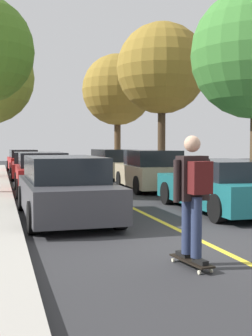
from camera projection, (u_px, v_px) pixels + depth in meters
The scene contains 13 objects.
ground at pixel (210, 245), 7.60m from camera, with size 80.00×80.00×0.00m, color #2D2D30.
center_line at pixel (139, 211), 11.44m from camera, with size 0.12×39.20×0.01m, color gold.
parked_car_left_nearest at pixel (65, 188), 10.30m from camera, with size 1.97×4.58×1.43m.
parked_car_left_near at pixel (42, 173), 15.71m from camera, with size 1.91×4.52×1.42m.
parked_car_left_far at pixel (30, 166), 21.99m from camera, with size 1.91×4.25×1.32m.
parked_car_left_farthest at pixel (23, 161), 27.86m from camera, with size 1.97×4.49×1.36m.
parked_car_right_nearest at pixel (221, 186), 11.38m from camera, with size 1.96×4.56×1.32m.
parked_car_right_near at pixel (151, 171), 16.60m from camera, with size 2.02×4.12×1.49m.
parked_car_right_far at pixel (113, 164), 22.21m from camera, with size 1.95×4.55×1.45m.
street_tree_right_near at pixel (162, 69), 21.00m from camera, with size 4.26×4.26×7.27m.
street_tree_right_far at pixel (117, 90), 28.90m from camera, with size 4.58×4.58×7.38m.
skateboard at pixel (191, 261), 6.24m from camera, with size 0.34×0.86×0.10m.
skateboarder at pixel (193, 190), 6.15m from camera, with size 0.59×0.71×1.73m.
Camera 1 is at (-3.43, -6.84, 1.72)m, focal length 47.77 mm.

